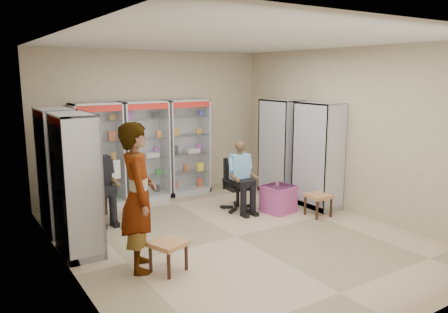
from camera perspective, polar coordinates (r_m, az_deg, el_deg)
floor at (r=7.00m, az=1.59°, el=-10.40°), size 6.00×6.00×0.00m
room_shell at (r=6.56m, az=1.67°, el=5.86°), size 5.02×6.02×3.01m
cabinet_back_left at (r=8.59m, az=-16.11°, el=0.09°), size 0.90×0.50×2.00m
cabinet_back_mid at (r=8.91m, az=-10.26°, el=0.71°), size 0.90×0.50×2.00m
cabinet_back_right at (r=9.31m, az=-4.87°, el=1.27°), size 0.90×0.50×2.00m
cabinet_right_far at (r=9.29m, az=7.38°, el=1.20°), size 0.90×0.50×2.00m
cabinet_right_near at (r=8.49m, az=12.17°, el=0.15°), size 0.90×0.50×2.00m
cabinet_left_far at (r=7.49m, az=-20.82°, el=-1.73°), size 0.90×0.50×2.00m
cabinet_left_near at (r=6.44m, az=-18.71°, el=-3.55°), size 0.90×0.50×2.00m
wooden_chair at (r=7.96m, az=-16.08°, el=-4.66°), size 0.42×0.42×0.94m
seated_customer at (r=7.86m, az=-16.05°, el=-3.34°), size 0.44×0.60×1.34m
office_chair at (r=8.20m, az=1.81°, el=-3.66°), size 0.59×0.59×0.98m
seated_shopkeeper at (r=8.12m, az=2.02°, el=-2.82°), size 0.47×0.61×1.24m
pink_trunk at (r=8.18m, az=7.10°, el=-5.50°), size 0.59×0.57×0.50m
tea_glass at (r=8.11m, az=6.97°, el=-3.43°), size 0.07×0.07×0.11m
woven_stool_a at (r=8.09m, az=12.18°, el=-6.21°), size 0.43×0.43×0.40m
woven_stool_b at (r=5.84m, az=-7.27°, el=-12.79°), size 0.52×0.52×0.41m
standing_man at (r=5.72m, az=-11.14°, el=-5.24°), size 0.66×0.82×1.94m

